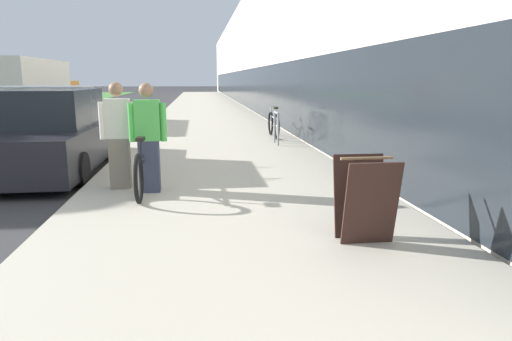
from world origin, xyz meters
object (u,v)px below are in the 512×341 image
parked_sedan_curbside (51,136)px  moving_truck (27,92)px  person_bystander (119,136)px  sandwich_board_sign (365,199)px  cruiser_bike_nearest (274,124)px  bike_rack_hoop (276,125)px  person_rider (148,138)px  tandem_bicycle (147,163)px

parked_sedan_curbside → moving_truck: moving_truck is taller
person_bystander → sandwich_board_sign: bearing=-43.1°
person_bystander → cruiser_bike_nearest: 6.87m
person_bystander → bike_rack_hoop: bearing=54.3°
bike_rack_hoop → sandwich_board_sign: 7.27m
person_bystander → moving_truck: 12.91m
bike_rack_hoop → person_rider: bearing=-119.8°
person_rider → moving_truck: 13.39m
parked_sedan_curbside → bike_rack_hoop: bearing=26.2°
parked_sedan_curbside → sandwich_board_sign: bearing=-46.7°
person_rider → parked_sedan_curbside: 3.22m
person_bystander → cruiser_bike_nearest: bearing=60.2°
tandem_bicycle → parked_sedan_curbside: parked_sedan_curbside is taller
sandwich_board_sign → parked_sedan_curbside: bearing=133.3°
person_bystander → tandem_bicycle: bearing=8.3°
tandem_bicycle → person_rider: (0.08, -0.36, 0.44)m
moving_truck → person_rider: bearing=-64.1°
tandem_bicycle → moving_truck: 13.05m
tandem_bicycle → moving_truck: (-5.78, 11.67, 0.79)m
bike_rack_hoop → sandwich_board_sign: size_ratio=0.94×
tandem_bicycle → moving_truck: moving_truck is taller
person_rider → parked_sedan_curbside: (-2.12, 2.42, -0.23)m
cruiser_bike_nearest → sandwich_board_sign: 8.72m
cruiser_bike_nearest → parked_sedan_curbside: parked_sedan_curbside is taller
bike_rack_hoop → moving_truck: size_ratio=0.11×
tandem_bicycle → sandwich_board_sign: sandwich_board_sign is taller
person_bystander → cruiser_bike_nearest: person_bystander is taller
sandwich_board_sign → person_rider: bearing=135.1°
person_rider → sandwich_board_sign: bearing=-44.9°
person_bystander → moving_truck: moving_truck is taller
tandem_bicycle → cruiser_bike_nearest: bearing=63.0°
tandem_bicycle → parked_sedan_curbside: 2.90m
sandwich_board_sign → moving_truck: bearing=119.9°
cruiser_bike_nearest → sandwich_board_sign: (-0.46, -8.71, 0.07)m
tandem_bicycle → parked_sedan_curbside: size_ratio=0.60×
person_rider → bike_rack_hoop: bearing=60.2°
person_rider → cruiser_bike_nearest: person_rider is taller
moving_truck → person_bystander: bearing=-65.4°
person_bystander → parked_sedan_curbside: bearing=127.8°
cruiser_bike_nearest → tandem_bicycle: bearing=-117.0°
person_rider → parked_sedan_curbside: person_rider is taller
sandwich_board_sign → cruiser_bike_nearest: bearing=87.0°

